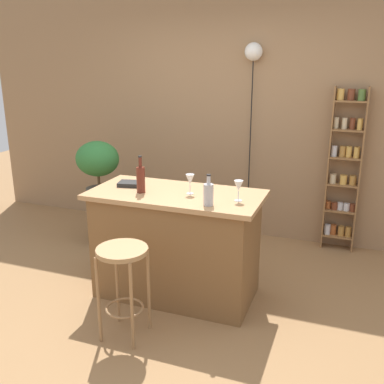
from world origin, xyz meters
The scene contains 13 objects.
ground centered at (0.00, 0.00, 0.00)m, with size 12.00×12.00×0.00m, color olive.
back_wall centered at (0.00, 1.95, 1.40)m, with size 6.40×0.10×2.80m, color #997551.
kitchen_counter centered at (0.00, 0.30, 0.47)m, with size 1.44×0.71×0.93m.
bar_stool centered at (-0.13, -0.41, 0.53)m, with size 0.37×0.37×0.71m.
spice_shelf centered at (1.27, 1.81, 0.89)m, with size 0.34×0.13×1.73m.
plant_stool centered at (-1.22, 1.06, 0.20)m, with size 0.31×0.31×0.40m, color #2D2823.
potted_plant centered at (-1.22, 1.06, 0.87)m, with size 0.47×0.43×0.75m.
bottle_spirits_clear centered at (-0.27, 0.20, 1.05)m, with size 0.07×0.07×0.31m.
bottle_sauce_amber centered at (0.36, 0.08, 1.02)m, with size 0.08×0.08×0.24m.
wine_glass_left centered at (0.12, 0.31, 1.05)m, with size 0.07×0.07×0.16m.
wine_glass_center centered at (0.54, 0.26, 1.05)m, with size 0.07×0.07×0.16m.
cookbook centered at (-0.45, 0.35, 0.95)m, with size 0.21×0.15×0.04m, color black.
pendant_globe_light centered at (0.26, 1.84, 2.02)m, with size 0.19×0.19×2.16m.
Camera 1 is at (1.35, -2.94, 2.00)m, focal length 41.39 mm.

